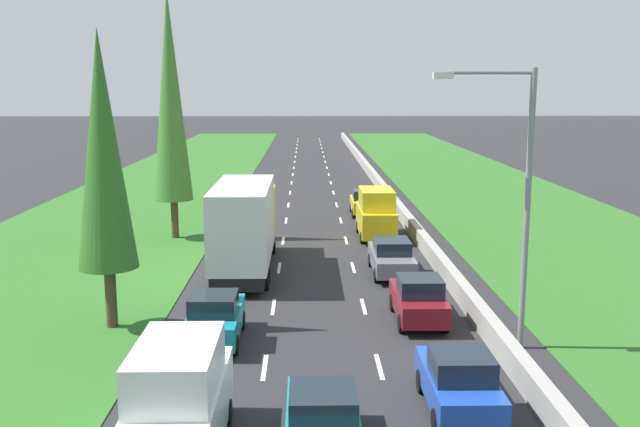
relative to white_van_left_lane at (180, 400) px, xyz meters
name	(u,v)px	position (x,y,z in m)	size (l,w,h in m)	color
ground_plane	(312,188)	(3.36, 44.23, -1.40)	(300.00, 300.00, 0.00)	#28282B
grass_verge_left	(162,188)	(-9.29, 44.23, -1.38)	(14.00, 140.00, 0.04)	#2D6623
grass_verge_right	(480,187)	(17.71, 44.23, -1.38)	(14.00, 140.00, 0.04)	#2D6623
median_barrier	(379,182)	(9.06, 44.23, -0.97)	(0.44, 120.00, 0.85)	#9E9B93
lane_markings	(312,188)	(3.36, 44.23, -1.39)	(3.64, 116.00, 0.01)	white
white_van_left_lane	(180,400)	(0.00, 0.00, 0.00)	(1.96, 4.90, 2.82)	white
blue_hatchback_right_lane	(459,382)	(6.86, 2.14, -0.56)	(1.74, 3.90, 1.72)	#1E47B7
maroon_hatchback_right_lane	(419,299)	(6.96, 9.42, -0.56)	(1.74, 3.90, 1.72)	maroon
teal_hatchback_left_lane	(215,318)	(-0.15, 7.46, -0.56)	(1.74, 3.90, 1.72)	teal
teal_hatchback_centre_lane	(323,421)	(3.26, 0.02, -0.56)	(1.74, 3.90, 1.72)	teal
grey_sedan_right_lane	(391,257)	(6.77, 16.02, -0.59)	(1.82, 4.50, 1.64)	slate
yellow_van_right_lane	(376,214)	(6.83, 23.86, 0.00)	(1.96, 4.90, 2.82)	yellow
yellow_hatchback_right_lane	(364,203)	(6.77, 31.12, -0.56)	(1.74, 3.90, 1.72)	yellow
white_box_truck_left_lane	(245,225)	(0.09, 16.68, 0.78)	(2.46, 9.40, 4.18)	black
poplar_tree_second	(103,152)	(-4.00, 9.01, 4.85)	(2.06, 2.06, 10.40)	#4C3823
poplar_tree_third	(170,97)	(-4.50, 24.06, 6.50)	(2.14, 2.14, 13.69)	#4C3823
street_light_mast	(517,190)	(9.54, 6.74, 3.83)	(3.20, 0.28, 9.00)	gray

